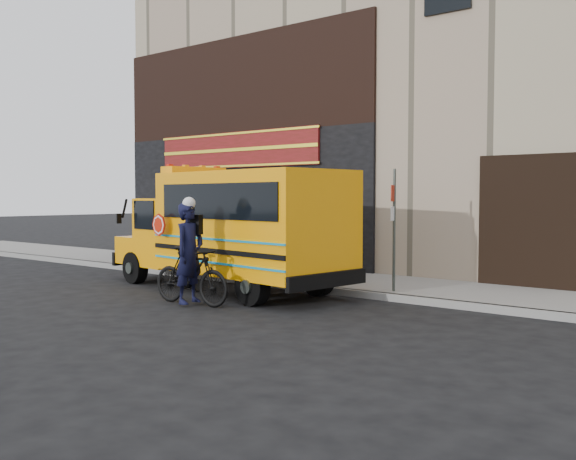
# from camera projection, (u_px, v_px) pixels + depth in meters

# --- Properties ---
(ground) EXTENTS (120.00, 120.00, 0.00)m
(ground) POSITION_uv_depth(u_px,v_px,m) (232.00, 306.00, 12.83)
(ground) COLOR black
(ground) RESTS_ON ground
(curb) EXTENTS (40.00, 0.20, 0.15)m
(curb) POSITION_uv_depth(u_px,v_px,m) (310.00, 288.00, 14.85)
(curb) COLOR gray
(curb) RESTS_ON ground
(sidewalk) EXTENTS (40.00, 3.00, 0.15)m
(sidewalk) POSITION_uv_depth(u_px,v_px,m) (346.00, 281.00, 16.02)
(sidewalk) COLOR slate
(sidewalk) RESTS_ON ground
(building) EXTENTS (20.00, 10.70, 12.00)m
(building) POSITION_uv_depth(u_px,v_px,m) (455.00, 75.00, 20.68)
(building) COLOR tan
(building) RESTS_ON sidewalk
(school_bus) EXTENTS (7.13, 3.06, 2.92)m
(school_bus) POSITION_uv_depth(u_px,v_px,m) (234.00, 226.00, 14.75)
(school_bus) COLOR black
(school_bus) RESTS_ON ground
(sign_pole) EXTENTS (0.07, 0.24, 2.79)m
(sign_pole) POSITION_uv_depth(u_px,v_px,m) (394.00, 226.00, 13.80)
(sign_pole) COLOR #3F4640
(sign_pole) RESTS_ON ground
(bicycle) EXTENTS (1.99, 0.68, 1.18)m
(bicycle) POSITION_uv_depth(u_px,v_px,m) (191.00, 276.00, 12.99)
(bicycle) COLOR black
(bicycle) RESTS_ON ground
(cyclist) EXTENTS (0.58, 0.80, 2.03)m
(cyclist) POSITION_uv_depth(u_px,v_px,m) (189.00, 255.00, 12.88)
(cyclist) COLOR black
(cyclist) RESTS_ON ground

